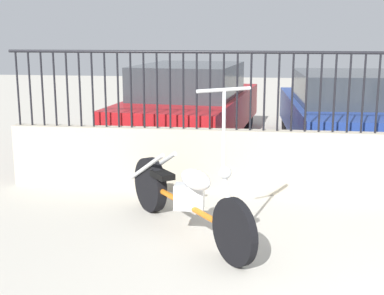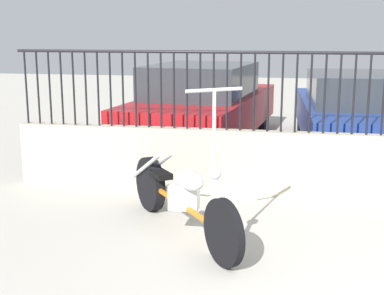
% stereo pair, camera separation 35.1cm
% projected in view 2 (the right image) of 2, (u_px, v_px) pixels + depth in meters
% --- Properties ---
extents(motorcycle_orange, '(1.49, 1.89, 1.49)m').
position_uv_depth(motorcycle_orange, '(177.00, 194.00, 5.26)').
color(motorcycle_orange, black).
rests_on(motorcycle_orange, ground_plane).
extents(car_red, '(2.21, 4.71, 1.40)m').
position_uv_depth(car_red, '(204.00, 104.00, 9.32)').
color(car_red, black).
rests_on(car_red, ground_plane).
extents(car_blue, '(2.07, 4.39, 1.30)m').
position_uv_depth(car_blue, '(362.00, 113.00, 8.61)').
color(car_blue, black).
rests_on(car_blue, ground_plane).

